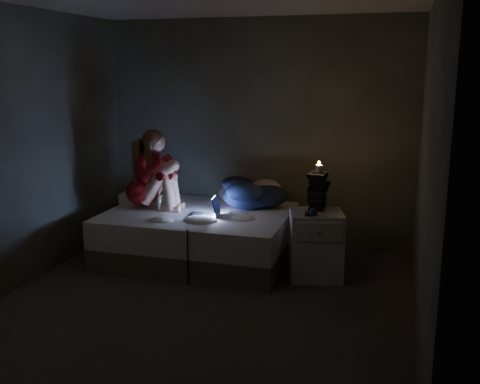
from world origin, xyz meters
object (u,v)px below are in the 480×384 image
at_px(phone, 306,213).
at_px(nightstand, 316,245).
at_px(candle, 319,170).
at_px(laptop, 204,206).
at_px(woman, 142,169).
at_px(bed, 199,235).

bearing_deg(phone, nightstand, 54.77).
bearing_deg(candle, phone, -112.57).
height_order(laptop, candle, candle).
bearing_deg(woman, laptop, -14.73).
height_order(laptop, phone, laptop).
xyz_separation_m(candle, phone, (-0.08, -0.20, -0.40)).
height_order(woman, phone, woman).
bearing_deg(woman, nightstand, -10.14).
xyz_separation_m(nightstand, candle, (-0.01, 0.10, 0.74)).
xyz_separation_m(laptop, nightstand, (1.18, -0.04, -0.30)).
distance_m(candle, phone, 0.45).
xyz_separation_m(bed, phone, (1.21, -0.30, 0.41)).
height_order(bed, candle, candle).
relative_size(bed, candle, 24.18).
height_order(bed, woman, woman).
bearing_deg(bed, woman, -177.03).
bearing_deg(woman, candle, -7.24).
xyz_separation_m(woman, laptop, (0.75, -0.12, -0.33)).
bearing_deg(bed, laptop, -53.47).
bearing_deg(phone, woman, 178.30).
bearing_deg(bed, phone, -13.79).
bearing_deg(phone, laptop, 179.17).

